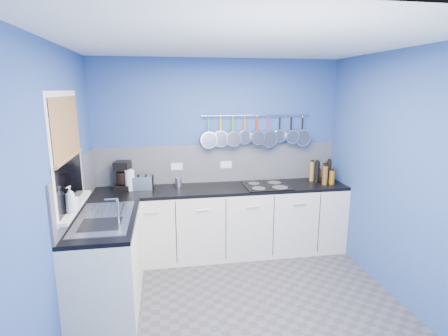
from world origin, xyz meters
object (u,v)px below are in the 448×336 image
object	(u,v)px
coffee_maker	(123,176)
canister	(178,182)
soap_bottle_b	(73,201)
hob	(267,186)
soap_bottle_a	(70,199)
toaster	(142,183)
paper_towel	(130,180)

from	to	relation	value
coffee_maker	canister	xyz separation A→B (m)	(0.68, -0.01, -0.12)
soap_bottle_b	hob	distance (m)	2.34
soap_bottle_b	hob	xyz separation A→B (m)	(2.10, 1.00, -0.23)
soap_bottle_a	toaster	world-z (taller)	soap_bottle_a
toaster	canister	size ratio (longest dim) A/B	2.20
canister	paper_towel	bearing A→B (deg)	-174.83
soap_bottle_b	soap_bottle_a	bearing A→B (deg)	-90.00
soap_bottle_a	paper_towel	size ratio (longest dim) A/B	0.94
paper_towel	hob	xyz separation A→B (m)	(1.71, -0.11, -0.12)
coffee_maker	toaster	distance (m)	0.25
canister	hob	world-z (taller)	canister
soap_bottle_a	coffee_maker	distance (m)	1.28
canister	soap_bottle_b	bearing A→B (deg)	-130.36
canister	hob	xyz separation A→B (m)	(1.11, -0.16, -0.05)
soap_bottle_a	soap_bottle_b	xyz separation A→B (m)	(0.00, 0.07, -0.03)
coffee_maker	canister	distance (m)	0.69
soap_bottle_a	canister	size ratio (longest dim) A/B	2.06
soap_bottle_b	paper_towel	world-z (taller)	soap_bottle_b
soap_bottle_a	paper_towel	xyz separation A→B (m)	(0.40, 1.18, -0.14)
toaster	hob	distance (m)	1.57
canister	hob	distance (m)	1.13
toaster	canister	world-z (taller)	toaster
canister	toaster	bearing A→B (deg)	-176.71
hob	coffee_maker	bearing A→B (deg)	174.54
toaster	hob	world-z (taller)	toaster
paper_towel	coffee_maker	xyz separation A→B (m)	(-0.09, 0.06, 0.05)
soap_bottle_a	soap_bottle_b	world-z (taller)	soap_bottle_a
paper_towel	toaster	bearing A→B (deg)	10.79
coffee_maker	soap_bottle_b	bearing A→B (deg)	-93.90
soap_bottle_a	coffee_maker	world-z (taller)	soap_bottle_a
coffee_maker	hob	size ratio (longest dim) A/B	0.61
soap_bottle_a	canister	distance (m)	1.59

